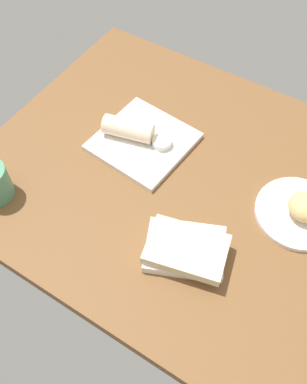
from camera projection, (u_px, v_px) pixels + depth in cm
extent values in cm
cube|color=brown|center=(183.00, 181.00, 117.30)|extent=(110.00, 90.00, 4.00)
cylinder|color=white|center=(298.00, 213.00, 108.23)|extent=(21.81, 21.81, 1.40)
ellipsoid|color=tan|center=(306.00, 207.00, 104.96)|extent=(11.98, 12.06, 5.91)
cube|color=white|center=(143.00, 141.00, 121.69)|extent=(27.04, 27.04, 1.60)
cylinder|color=silver|center=(162.00, 142.00, 119.13)|extent=(5.58, 5.58, 2.01)
cylinder|color=#BF6A31|center=(162.00, 141.00, 118.55)|extent=(4.57, 4.57, 0.40)
cylinder|color=beige|center=(128.00, 129.00, 119.53)|extent=(15.35, 9.07, 5.70)
cube|color=silver|center=(185.00, 249.00, 101.75)|extent=(22.75, 20.23, 2.67)
cube|color=beige|center=(187.00, 249.00, 98.71)|extent=(20.99, 16.44, 2.79)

